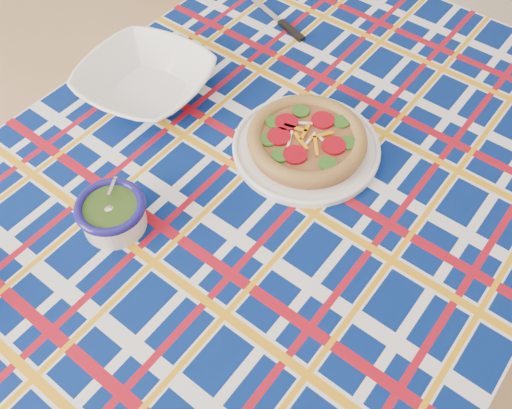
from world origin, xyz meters
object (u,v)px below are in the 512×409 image
serving_bowl (146,82)px  main_focaccia_plate (307,140)px  dining_table (242,228)px  pesto_bowl (112,212)px

serving_bowl → main_focaccia_plate: bearing=-55.3°
main_focaccia_plate → serving_bowl: serving_bowl is taller
main_focaccia_plate → serving_bowl: bearing=124.7°
dining_table → main_focaccia_plate: main_focaccia_plate is taller
dining_table → main_focaccia_plate: 0.21m
serving_bowl → pesto_bowl: bearing=-121.9°
dining_table → main_focaccia_plate: size_ratio=6.28×
main_focaccia_plate → pesto_bowl: pesto_bowl is taller
dining_table → pesto_bowl: bearing=139.5°
main_focaccia_plate → pesto_bowl: 0.39m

